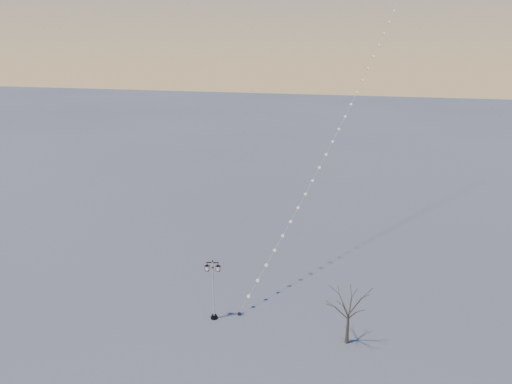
% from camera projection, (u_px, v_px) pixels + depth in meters
% --- Properties ---
extents(ground, '(300.00, 300.00, 0.00)m').
position_uv_depth(ground, '(242.00, 332.00, 32.15)').
color(ground, '#575757').
rests_on(ground, ground).
extents(street_lamp, '(1.12, 0.53, 4.47)m').
position_uv_depth(street_lamp, '(213.00, 287.00, 32.98)').
color(street_lamp, black).
rests_on(street_lamp, ground).
extents(bare_tree, '(2.34, 2.34, 3.89)m').
position_uv_depth(bare_tree, '(349.00, 306.00, 30.19)').
color(bare_tree, '#413927').
rests_on(bare_tree, ground).
extents(kite_train, '(13.61, 34.81, 31.89)m').
position_uv_depth(kite_train, '(358.00, 73.00, 43.69)').
color(kite_train, '#301E16').
rests_on(kite_train, ground).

